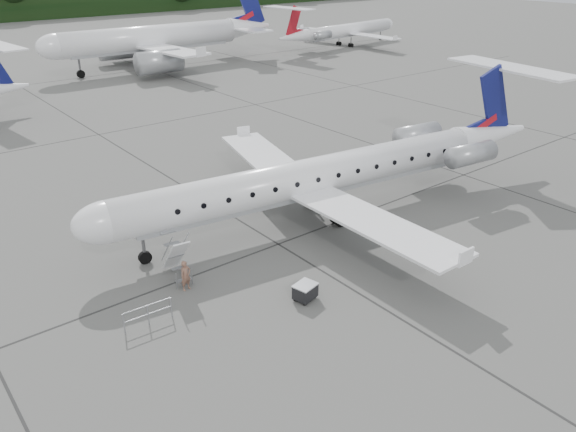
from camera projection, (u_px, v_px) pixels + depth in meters
ground at (425, 251)px, 30.97m from camera, size 320.00×320.00×0.00m
main_regional_jet at (311, 159)px, 32.87m from camera, size 33.52×26.15×7.89m
airstair at (176, 256)px, 27.96m from camera, size 1.14×2.30×2.47m
passenger at (186, 276)px, 27.18m from camera, size 0.62×0.45×1.56m
safety_railing at (148, 315)px, 24.71m from camera, size 2.20×0.21×1.00m
baggage_cart at (305, 292)px, 26.53m from camera, size 1.18×1.03×0.88m
bg_narrowbody at (150, 25)px, 75.63m from camera, size 32.63×23.79×11.55m
bg_regional_right at (349, 24)px, 95.45m from camera, size 30.11×23.41×7.28m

